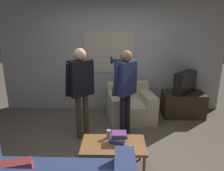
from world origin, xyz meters
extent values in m
plane|color=#665B51|center=(0.00, 0.00, 0.00)|extent=(16.00, 16.00, 0.00)
cube|color=#ADB2B7|center=(0.00, 2.03, 1.27)|extent=(5.20, 0.06, 2.55)
cube|color=beige|center=(-0.05, 1.99, 1.40)|extent=(1.15, 0.02, 0.92)
cube|color=gray|center=(-0.05, 1.98, 1.01)|extent=(1.13, 0.00, 0.01)
cube|color=gray|center=(-0.05, 1.98, 1.16)|extent=(1.13, 0.00, 0.01)
cube|color=gray|center=(-0.05, 1.98, 1.32)|extent=(1.13, 0.00, 0.01)
cube|color=gray|center=(-0.05, 1.98, 1.47)|extent=(1.13, 0.00, 0.01)
cube|color=gray|center=(-0.05, 1.98, 1.63)|extent=(1.13, 0.00, 0.01)
cube|color=gray|center=(-0.05, 1.98, 1.78)|extent=(1.13, 0.00, 0.01)
cube|color=beige|center=(0.44, 1.39, 0.21)|extent=(1.09, 1.02, 0.42)
cube|color=beige|center=(0.38, 1.72, 0.60)|extent=(0.97, 0.37, 0.35)
cube|color=beige|center=(0.79, 1.45, 0.52)|extent=(0.39, 0.89, 0.19)
cube|color=beige|center=(0.09, 1.33, 0.52)|extent=(0.39, 0.89, 0.19)
cube|color=brown|center=(0.08, -0.31, 0.40)|extent=(0.92, 0.55, 0.04)
cylinder|color=brown|center=(-0.34, -0.07, 0.19)|extent=(0.04, 0.04, 0.38)
cylinder|color=brown|center=(0.50, -0.07, 0.19)|extent=(0.04, 0.04, 0.38)
cylinder|color=brown|center=(-0.34, -0.54, 0.19)|extent=(0.04, 0.04, 0.38)
cylinder|color=brown|center=(0.50, -0.54, 0.19)|extent=(0.04, 0.04, 0.38)
cube|color=#33281E|center=(1.65, 1.64, 0.28)|extent=(0.92, 0.57, 0.55)
cube|color=black|center=(1.65, 1.64, 0.79)|extent=(0.62, 0.64, 0.49)
cube|color=black|center=(1.58, 1.71, 0.79)|extent=(0.42, 0.44, 0.40)
cylinder|color=#4C4233|center=(-0.56, 0.57, 0.42)|extent=(0.10, 0.10, 0.84)
cylinder|color=#4C4233|center=(-0.45, 0.67, 0.42)|extent=(0.10, 0.10, 0.84)
cube|color=black|center=(-0.50, 0.62, 1.16)|extent=(0.45, 0.42, 0.63)
sphere|color=tan|center=(-0.50, 0.62, 1.57)|extent=(0.22, 0.22, 0.22)
cylinder|color=black|center=(-0.71, 0.50, 1.14)|extent=(0.15, 0.17, 0.60)
cylinder|color=black|center=(-0.50, 0.97, 1.31)|extent=(0.42, 0.49, 0.32)
cube|color=black|center=(-0.67, 1.18, 1.19)|extent=(0.08, 0.08, 0.13)
cylinder|color=black|center=(0.24, 0.70, 0.41)|extent=(0.10, 0.10, 0.82)
cylinder|color=black|center=(0.34, 0.80, 0.41)|extent=(0.10, 0.10, 0.82)
cube|color=navy|center=(0.29, 0.75, 1.12)|extent=(0.42, 0.43, 0.61)
sphere|color=#846042|center=(0.29, 0.75, 1.52)|extent=(0.21, 0.21, 0.21)
cylinder|color=navy|center=(0.11, 0.62, 1.11)|extent=(0.16, 0.16, 0.58)
cylinder|color=navy|center=(0.23, 1.11, 1.37)|extent=(0.47, 0.45, 0.12)
cube|color=black|center=(0.02, 1.31, 1.34)|extent=(0.05, 0.05, 0.13)
cube|color=#284C89|center=(0.14, -0.25, 0.44)|extent=(0.24, 0.20, 0.04)
cube|color=beige|center=(0.15, -0.24, 0.48)|extent=(0.21, 0.18, 0.03)
cube|color=#284C89|center=(0.17, -0.25, 0.51)|extent=(0.24, 0.17, 0.04)
cube|color=#75387F|center=(0.16, -0.23, 0.55)|extent=(0.22, 0.18, 0.03)
cylinder|color=silver|center=(0.01, -0.14, 0.48)|extent=(0.07, 0.07, 0.12)
cylinder|color=silver|center=(0.01, -0.14, 0.55)|extent=(0.06, 0.06, 0.00)
cube|color=white|center=(0.32, -0.45, 0.43)|extent=(0.06, 0.13, 0.02)
camera|label=1|loc=(0.12, -3.07, 2.13)|focal=35.00mm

